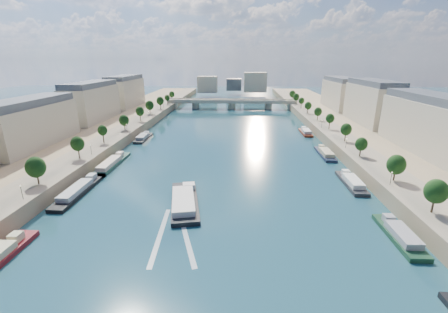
# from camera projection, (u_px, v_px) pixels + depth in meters

# --- Properties ---
(ground) EXTENTS (700.00, 700.00, 0.00)m
(ground) POSITION_uv_depth(u_px,v_px,m) (226.00, 148.00, 147.44)
(ground) COLOR #0D343D
(ground) RESTS_ON ground
(quay_left) EXTENTS (44.00, 520.00, 5.00)m
(quay_left) POSITION_uv_depth(u_px,v_px,m) (83.00, 141.00, 149.98)
(quay_left) COLOR #9E8460
(quay_left) RESTS_ON ground
(quay_right) EXTENTS (44.00, 520.00, 5.00)m
(quay_right) POSITION_uv_depth(u_px,v_px,m) (376.00, 145.00, 143.35)
(quay_right) COLOR #9E8460
(quay_right) RESTS_ON ground
(pave_left) EXTENTS (14.00, 520.00, 0.10)m
(pave_left) POSITION_uv_depth(u_px,v_px,m) (111.00, 136.00, 148.50)
(pave_left) COLOR gray
(pave_left) RESTS_ON quay_left
(pave_right) EXTENTS (14.00, 520.00, 0.10)m
(pave_right) POSITION_uv_depth(u_px,v_px,m) (345.00, 139.00, 143.25)
(pave_right) COLOR gray
(pave_right) RESTS_ON quay_right
(trees_left) EXTENTS (4.80, 268.80, 8.26)m
(trees_left) POSITION_uv_depth(u_px,v_px,m) (116.00, 125.00, 148.63)
(trees_left) COLOR #382B1E
(trees_left) RESTS_ON ground
(trees_right) EXTENTS (4.80, 268.80, 8.26)m
(trees_right) POSITION_uv_depth(u_px,v_px,m) (335.00, 124.00, 151.16)
(trees_right) COLOR #382B1E
(trees_right) RESTS_ON ground
(lamps_left) EXTENTS (0.36, 200.36, 4.28)m
(lamps_left) POSITION_uv_depth(u_px,v_px,m) (111.00, 136.00, 137.95)
(lamps_left) COLOR black
(lamps_left) RESTS_ON ground
(lamps_right) EXTENTS (0.36, 200.36, 4.28)m
(lamps_right) POSITION_uv_depth(u_px,v_px,m) (333.00, 131.00, 147.36)
(lamps_right) COLOR black
(lamps_right) RESTS_ON ground
(buildings_left) EXTENTS (16.00, 226.00, 23.20)m
(buildings_left) POSITION_uv_depth(u_px,v_px,m) (66.00, 109.00, 157.65)
(buildings_left) COLOR #C2B795
(buildings_left) RESTS_ON ground
(buildings_right) EXTENTS (16.00, 226.00, 23.20)m
(buildings_right) POSITION_uv_depth(u_px,v_px,m) (396.00, 112.00, 149.83)
(buildings_right) COLOR #C2B795
(buildings_right) RESTS_ON ground
(skyline) EXTENTS (79.00, 42.00, 22.00)m
(skyline) POSITION_uv_depth(u_px,v_px,m) (236.00, 83.00, 351.23)
(skyline) COLOR #C2B795
(skyline) RESTS_ON ground
(bridge) EXTENTS (112.00, 12.00, 8.15)m
(bridge) POSITION_uv_depth(u_px,v_px,m) (232.00, 103.00, 262.83)
(bridge) COLOR #C1B79E
(bridge) RESTS_ON ground
(tour_barge) EXTENTS (12.71, 27.89, 3.72)m
(tour_barge) POSITION_uv_depth(u_px,v_px,m) (184.00, 201.00, 89.70)
(tour_barge) COLOR black
(tour_barge) RESTS_ON ground
(wake) EXTENTS (12.52, 26.02, 0.04)m
(wake) POSITION_uv_depth(u_px,v_px,m) (173.00, 235.00, 74.22)
(wake) COLOR silver
(wake) RESTS_ON ground
(moored_barges_left) EXTENTS (5.00, 156.90, 3.60)m
(moored_barges_left) POSITION_uv_depth(u_px,v_px,m) (77.00, 192.00, 96.19)
(moored_barges_left) COLOR #192238
(moored_barges_left) RESTS_ON ground
(moored_barges_right) EXTENTS (5.00, 162.61, 3.60)m
(moored_barges_right) POSITION_uv_depth(u_px,v_px,m) (354.00, 185.00, 101.69)
(moored_barges_right) COLOR black
(moored_barges_right) RESTS_ON ground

